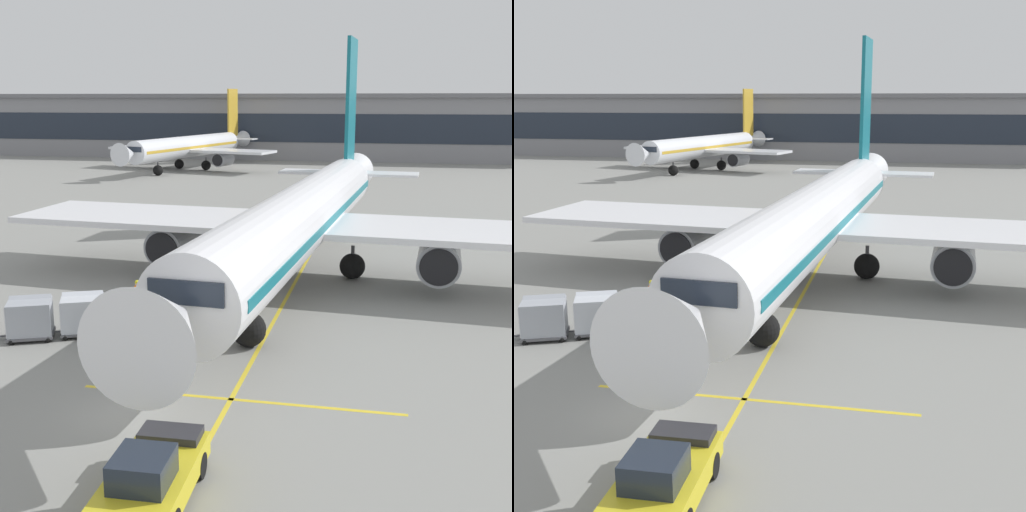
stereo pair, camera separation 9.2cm
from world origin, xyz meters
TOP-DOWN VIEW (x-y plane):
  - ground_plane at (0.00, 0.00)m, footprint 600.00×600.00m
  - parked_airplane at (3.37, 18.74)m, footprint 36.13×45.95m
  - belt_loader at (-0.67, 11.50)m, footprint 5.24×3.58m
  - baggage_cart_lead at (-3.13, 8.32)m, footprint 2.81×2.25m
  - baggage_cart_second at (-5.34, 7.15)m, footprint 2.81×2.25m
  - baggage_cart_third at (-7.43, 6.13)m, footprint 2.81×2.25m
  - pushback_tug at (2.44, -4.85)m, footprint 2.23×4.46m
  - ground_crew_by_loader at (-3.46, 7.30)m, footprint 0.54×0.36m
  - ground_crew_by_carts at (0.51, 7.41)m, footprint 0.43×0.44m
  - ground_crew_marshaller at (-4.01, 10.56)m, footprint 0.31×0.56m
  - ground_crew_wingwalker at (-2.63, 9.00)m, footprint 0.57×0.29m
  - safety_cone_engine_keepout at (-3.39, 14.77)m, footprint 0.67×0.67m
  - apron_guidance_line_lead_in at (3.00, 17.90)m, footprint 0.20×110.00m
  - apron_guidance_line_stop_bar at (3.30, 1.77)m, footprint 12.00×0.20m
  - terminal_building at (-14.49, 107.05)m, footprint 109.13×21.70m
  - distant_airplane at (-22.06, 78.48)m, footprint 27.30×34.85m

SIDE VIEW (x-z plane):
  - ground_plane at x=0.00m, z-range 0.00..0.00m
  - apron_guidance_line_lead_in at x=3.00m, z-range 0.00..0.01m
  - apron_guidance_line_stop_bar at x=3.30m, z-range 0.00..0.01m
  - safety_cone_engine_keepout at x=-3.39m, z-range -0.01..0.75m
  - pushback_tug at x=2.44m, z-range -0.09..1.74m
  - belt_loader at x=-0.67m, z-range -0.67..2.43m
  - ground_crew_by_loader at x=-3.46m, z-range 0.13..1.87m
  - ground_crew_by_carts at x=0.51m, z-range 0.13..1.87m
  - ground_crew_marshaller at x=-4.01m, z-range 0.13..1.87m
  - ground_crew_wingwalker at x=-2.63m, z-range 0.13..1.87m
  - baggage_cart_lead at x=-3.13m, z-range 0.04..1.96m
  - baggage_cart_second at x=-5.34m, z-range 0.04..1.96m
  - baggage_cart_third at x=-7.43m, z-range 0.04..1.96m
  - distant_airplane at x=-22.06m, z-range -2.68..9.57m
  - parked_airplane at x=3.37m, z-range -3.90..11.60m
  - terminal_building at x=-14.49m, z-range -0.05..11.46m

